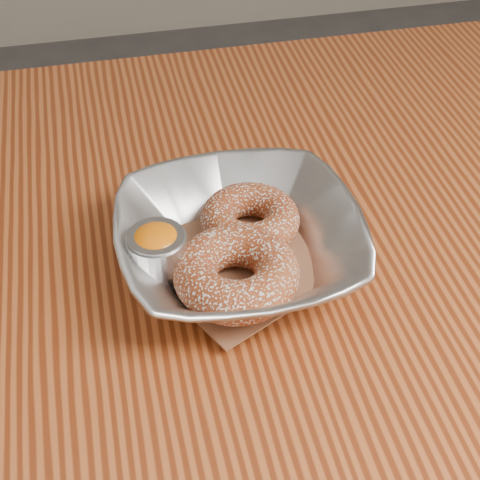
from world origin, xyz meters
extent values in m
cube|color=brown|center=(0.00, 0.00, 0.73)|extent=(1.20, 0.80, 0.04)
imported|color=#BBBDC2|center=(0.01, 0.01, 0.78)|extent=(0.21, 0.21, 0.05)
cube|color=brown|center=(0.01, 0.01, 0.76)|extent=(0.19, 0.19, 0.00)
torus|color=#923D1C|center=(0.03, 0.04, 0.78)|extent=(0.11, 0.11, 0.03)
torus|color=#923D1C|center=(0.00, -0.03, 0.78)|extent=(0.13, 0.13, 0.04)
cylinder|color=#BBBDC2|center=(-0.06, 0.00, 0.78)|extent=(0.05, 0.05, 0.04)
cylinder|color=gray|center=(-0.06, 0.00, 0.78)|extent=(0.05, 0.05, 0.04)
ellipsoid|color=orange|center=(-0.06, 0.00, 0.80)|extent=(0.04, 0.04, 0.03)
camera|label=1|loc=(-0.09, -0.44, 1.19)|focal=55.00mm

